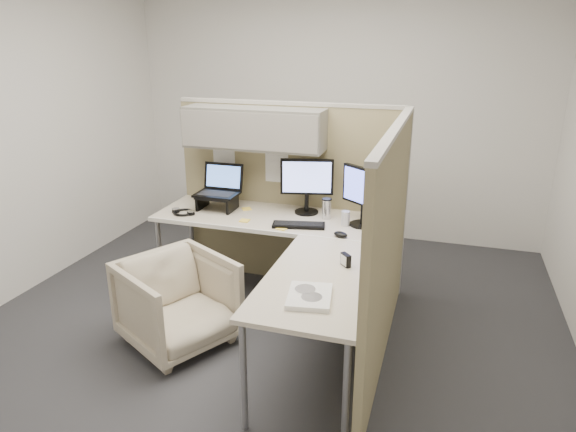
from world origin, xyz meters
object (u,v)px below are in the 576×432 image
(office_chair, at_px, (178,299))
(monitor_left, at_px, (307,182))
(keyboard, at_px, (299,225))
(desk, at_px, (286,242))

(office_chair, xyz_separation_m, monitor_left, (0.66, 1.07, 0.65))
(monitor_left, distance_m, keyboard, 0.43)
(monitor_left, relative_size, keyboard, 1.14)
(office_chair, distance_m, monitor_left, 1.42)
(office_chair, height_order, keyboard, keyboard)
(desk, distance_m, monitor_left, 0.66)
(monitor_left, bearing_deg, desk, -103.17)
(desk, xyz_separation_m, monitor_left, (-0.00, 0.58, 0.32))
(desk, bearing_deg, monitor_left, 90.31)
(monitor_left, bearing_deg, keyboard, -98.27)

